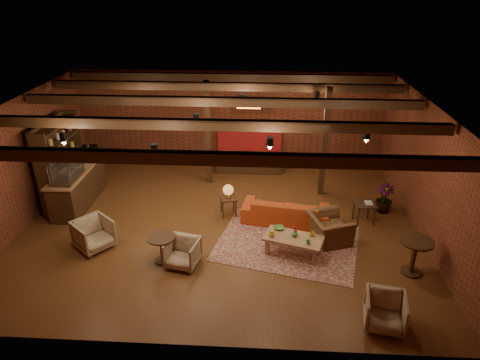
# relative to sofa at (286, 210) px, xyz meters

# --- Properties ---
(floor) EXTENTS (10.00, 10.00, 0.00)m
(floor) POSITION_rel_sofa_xyz_m (-1.70, -0.34, -0.33)
(floor) COLOR #432710
(floor) RESTS_ON ground
(ceiling) EXTENTS (10.00, 8.00, 0.02)m
(ceiling) POSITION_rel_sofa_xyz_m (-1.70, -0.34, 2.87)
(ceiling) COLOR black
(ceiling) RESTS_ON wall_back
(wall_back) EXTENTS (10.00, 0.02, 3.20)m
(wall_back) POSITION_rel_sofa_xyz_m (-1.70, 3.66, 1.27)
(wall_back) COLOR brown
(wall_back) RESTS_ON ground
(wall_front) EXTENTS (10.00, 0.02, 3.20)m
(wall_front) POSITION_rel_sofa_xyz_m (-1.70, -4.34, 1.27)
(wall_front) COLOR brown
(wall_front) RESTS_ON ground
(wall_left) EXTENTS (0.02, 8.00, 3.20)m
(wall_left) POSITION_rel_sofa_xyz_m (-6.70, -0.34, 1.27)
(wall_left) COLOR brown
(wall_left) RESTS_ON ground
(wall_right) EXTENTS (0.02, 8.00, 3.20)m
(wall_right) POSITION_rel_sofa_xyz_m (3.30, -0.34, 1.27)
(wall_right) COLOR brown
(wall_right) RESTS_ON ground
(ceiling_beams) EXTENTS (9.80, 6.40, 0.22)m
(ceiling_beams) POSITION_rel_sofa_xyz_m (-1.70, -0.34, 2.75)
(ceiling_beams) COLOR #301E10
(ceiling_beams) RESTS_ON ceiling
(ceiling_pipe) EXTENTS (9.60, 0.12, 0.12)m
(ceiling_pipe) POSITION_rel_sofa_xyz_m (-1.70, 1.26, 2.52)
(ceiling_pipe) COLOR black
(ceiling_pipe) RESTS_ON ceiling
(post_left) EXTENTS (0.16, 0.16, 3.20)m
(post_left) POSITION_rel_sofa_xyz_m (-2.30, 2.26, 1.27)
(post_left) COLOR #301E10
(post_left) RESTS_ON ground
(post_right) EXTENTS (0.16, 0.16, 3.20)m
(post_right) POSITION_rel_sofa_xyz_m (1.10, 1.66, 1.27)
(post_right) COLOR #301E10
(post_right) RESTS_ON ground
(service_counter) EXTENTS (0.80, 2.50, 1.60)m
(service_counter) POSITION_rel_sofa_xyz_m (-5.80, 0.66, 0.47)
(service_counter) COLOR #301E10
(service_counter) RESTS_ON ground
(plant_counter) EXTENTS (0.35, 0.39, 0.30)m
(plant_counter) POSITION_rel_sofa_xyz_m (-5.70, 0.86, 0.89)
(plant_counter) COLOR #337F33
(plant_counter) RESTS_ON service_counter
(shelving_hutch) EXTENTS (0.52, 2.00, 2.40)m
(shelving_hutch) POSITION_rel_sofa_xyz_m (-6.20, 0.76, 0.87)
(shelving_hutch) COLOR #301E10
(shelving_hutch) RESTS_ON ground
(banquette) EXTENTS (2.10, 0.70, 1.00)m
(banquette) POSITION_rel_sofa_xyz_m (-1.10, 3.21, 0.17)
(banquette) COLOR #A81C1D
(banquette) RESTS_ON ground
(service_sign) EXTENTS (0.86, 0.06, 0.30)m
(service_sign) POSITION_rel_sofa_xyz_m (-1.10, 2.76, 2.02)
(service_sign) COLOR #F15618
(service_sign) RESTS_ON ceiling
(ceiling_spotlights) EXTENTS (6.40, 4.40, 0.28)m
(ceiling_spotlights) POSITION_rel_sofa_xyz_m (-1.70, -0.34, 2.53)
(ceiling_spotlights) COLOR black
(ceiling_spotlights) RESTS_ON ceiling
(rug) EXTENTS (3.78, 3.21, 0.01)m
(rug) POSITION_rel_sofa_xyz_m (0.02, -1.04, -0.32)
(rug) COLOR maroon
(rug) RESTS_ON floor
(sofa) EXTENTS (2.35, 1.22, 0.65)m
(sofa) POSITION_rel_sofa_xyz_m (0.00, 0.00, 0.00)
(sofa) COLOR #AF3F18
(sofa) RESTS_ON floor
(coffee_table) EXTENTS (1.47, 1.04, 0.71)m
(coffee_table) POSITION_rel_sofa_xyz_m (0.12, -1.45, 0.08)
(coffee_table) COLOR #896040
(coffee_table) RESTS_ON floor
(side_table_lamp) EXTENTS (0.52, 0.52, 0.90)m
(side_table_lamp) POSITION_rel_sofa_xyz_m (-1.53, 0.25, 0.36)
(side_table_lamp) COLOR #301E10
(side_table_lamp) RESTS_ON floor
(round_table_left) EXTENTS (0.63, 0.63, 0.65)m
(round_table_left) POSITION_rel_sofa_xyz_m (-2.85, -1.93, 0.12)
(round_table_left) COLOR #301E10
(round_table_left) RESTS_ON floor
(armchair_a) EXTENTS (1.06, 1.07, 0.80)m
(armchair_a) POSITION_rel_sofa_xyz_m (-4.58, -1.47, 0.07)
(armchair_a) COLOR beige
(armchair_a) RESTS_ON floor
(armchair_b) EXTENTS (0.81, 0.78, 0.70)m
(armchair_b) POSITION_rel_sofa_xyz_m (-2.36, -2.03, 0.02)
(armchair_b) COLOR beige
(armchair_b) RESTS_ON floor
(armchair_right) EXTENTS (0.95, 1.17, 0.89)m
(armchair_right) POSITION_rel_sofa_xyz_m (1.03, -0.82, 0.12)
(armchair_right) COLOR brown
(armchair_right) RESTS_ON floor
(side_table_book) EXTENTS (0.57, 0.57, 0.59)m
(side_table_book) POSITION_rel_sofa_xyz_m (2.04, 0.07, 0.20)
(side_table_book) COLOR #301E10
(side_table_book) RESTS_ON floor
(round_table_right) EXTENTS (0.72, 0.72, 0.84)m
(round_table_right) POSITION_rel_sofa_xyz_m (2.67, -2.03, 0.24)
(round_table_right) COLOR #301E10
(round_table_right) RESTS_ON floor
(armchair_far) EXTENTS (0.82, 0.78, 0.73)m
(armchair_far) POSITION_rel_sofa_xyz_m (1.68, -3.65, 0.04)
(armchair_far) COLOR beige
(armchair_far) RESTS_ON floor
(plant_tall) EXTENTS (1.42, 1.42, 2.41)m
(plant_tall) POSITION_rel_sofa_xyz_m (2.70, 0.68, 0.88)
(plant_tall) COLOR #4C7F4C
(plant_tall) RESTS_ON floor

